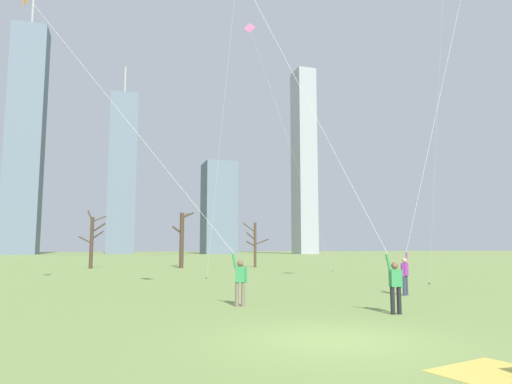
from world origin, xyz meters
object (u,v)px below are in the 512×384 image
Objects in this scene: kite_flyer_midfield_left_red at (356,206)px; bare_tree_far_right_edge at (92,239)px; bare_tree_right_of_center at (182,237)px; distant_kite_low_near_trees_pink at (256,46)px; kite_flyer_far_back_teal at (415,225)px; kite_flyer_foreground_left_orange at (194,218)px; bare_tree_rightmost at (255,243)px.

kite_flyer_midfield_left_red is 2.65× the size of bare_tree_far_right_edge.
kite_flyer_midfield_left_red is 2.70× the size of bare_tree_right_of_center.
distant_kite_low_near_trees_pink is (4.60, 26.05, 17.21)m from kite_flyer_midfield_left_red.
kite_flyer_foreground_left_orange is at bearing -176.76° from kite_flyer_far_back_teal.
kite_flyer_foreground_left_orange is 29.77m from bare_tree_right_of_center.
kite_flyer_midfield_left_red is (4.59, -4.06, 0.24)m from kite_flyer_foreground_left_orange.
kite_flyer_foreground_left_orange is at bearing -112.68° from distant_kite_low_near_trees_pink.
kite_flyer_foreground_left_orange is at bearing -111.15° from bare_tree_rightmost.
distant_kite_low_near_trees_pink is at bearing 92.54° from kite_flyer_far_back_teal.
bare_tree_right_of_center is at bearing -9.95° from bare_tree_far_right_edge.
bare_tree_far_right_edge is at bearing 116.18° from kite_flyer_far_back_teal.
kite_flyer_midfield_left_red is 31.56m from distant_kite_low_near_trees_pink.
kite_flyer_midfield_left_red is at bearing -88.53° from bare_tree_right_of_center.
distant_kite_low_near_trees_pink is at bearing -54.12° from bare_tree_right_of_center.
kite_flyer_midfield_left_red is 0.77× the size of kite_flyer_far_back_teal.
kite_flyer_foreground_left_orange is at bearing -81.13° from bare_tree_far_right_edge.
bare_tree_rightmost is at bearing -5.50° from bare_tree_right_of_center.
bare_tree_far_right_edge is (-14.98, 30.47, -0.24)m from kite_flyer_far_back_teal.
kite_flyer_midfield_left_red is at bearing -140.13° from kite_flyer_far_back_teal.
kite_flyer_midfield_left_red reaches higher than bare_tree_far_right_edge.
bare_tree_far_right_edge is (-14.03, 9.05, -17.80)m from distant_kite_low_near_trees_pink.
bare_tree_far_right_edge is at bearing 172.11° from bare_tree_rightmost.
kite_flyer_far_back_teal is 3.44× the size of bare_tree_far_right_edge.
bare_tree_right_of_center is at bearing 174.50° from bare_tree_rightmost.
distant_kite_low_near_trees_pink reaches higher than kite_flyer_foreground_left_orange.
bare_tree_far_right_edge is (-4.84, 31.04, -0.35)m from kite_flyer_foreground_left_orange.
bare_tree_right_of_center is at bearing 102.48° from kite_flyer_far_back_teal.
kite_flyer_far_back_teal is at bearing -63.82° from bare_tree_far_right_edge.
bare_tree_rightmost is (15.99, -2.22, -0.33)m from bare_tree_far_right_edge.
kite_flyer_midfield_left_red is at bearing -100.01° from distant_kite_low_near_trees_pink.
kite_flyer_far_back_teal is 4.30× the size of bare_tree_rightmost.
kite_flyer_midfield_left_red reaches higher than kite_flyer_foreground_left_orange.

